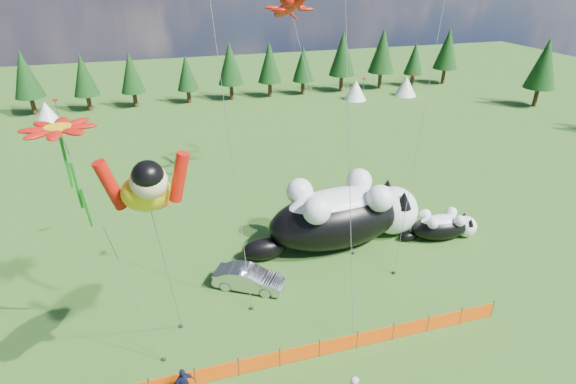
# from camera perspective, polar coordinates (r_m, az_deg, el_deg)

# --- Properties ---
(ground) EXTENTS (160.00, 160.00, 0.00)m
(ground) POSITION_cam_1_polar(r_m,az_deg,el_deg) (25.42, -0.65, -15.87)
(ground) COLOR #143209
(ground) RESTS_ON ground
(safety_fence) EXTENTS (22.06, 0.06, 1.10)m
(safety_fence) POSITION_cam_1_polar(r_m,az_deg,el_deg) (23.02, 1.50, -19.82)
(safety_fence) COLOR #262626
(safety_fence) RESTS_ON ground
(tree_line) EXTENTS (90.00, 4.00, 8.00)m
(tree_line) POSITION_cam_1_polar(r_m,az_deg,el_deg) (64.55, -11.95, 14.51)
(tree_line) COLOR black
(tree_line) RESTS_ON ground
(festival_tents) EXTENTS (50.00, 3.20, 2.80)m
(festival_tents) POSITION_cam_1_polar(r_m,az_deg,el_deg) (62.19, -0.92, 12.14)
(festival_tents) COLOR white
(festival_tents) RESTS_ON ground
(cat_large) EXTENTS (12.84, 5.23, 4.64)m
(cat_large) POSITION_cam_1_polar(r_m,az_deg,el_deg) (30.61, 7.13, -2.78)
(cat_large) COLOR black
(cat_large) RESTS_ON ground
(cat_small) EXTENTS (5.59, 2.46, 2.02)m
(cat_small) POSITION_cam_1_polar(r_m,az_deg,el_deg) (33.29, 19.14, -4.06)
(cat_small) COLOR black
(cat_small) RESTS_ON ground
(car) EXTENTS (4.35, 3.35, 1.38)m
(car) POSITION_cam_1_polar(r_m,az_deg,el_deg) (27.13, -4.99, -10.85)
(car) COLOR silver
(car) RESTS_ON ground
(superhero_kite) EXTENTS (5.53, 6.15, 12.14)m
(superhero_kite) POSITION_cam_1_polar(r_m,az_deg,el_deg) (17.51, -17.33, -0.00)
(superhero_kite) COLOR #DFB20B
(superhero_kite) RESTS_ON ground
(gecko_kite) EXTENTS (4.55, 13.75, 17.73)m
(gecko_kite) POSITION_cam_1_polar(r_m,az_deg,el_deg) (34.27, 0.15, 22.45)
(gecko_kite) COLOR #B61109
(gecko_kite) RESTS_ON ground
(flower_kite) EXTENTS (4.64, 4.09, 11.79)m
(flower_kite) POSITION_cam_1_polar(r_m,az_deg,el_deg) (20.29, -27.06, 6.77)
(flower_kite) COLOR #B61109
(flower_kite) RESTS_ON ground
(diamond_kite_a) EXTENTS (1.14, 4.61, 17.18)m
(diamond_kite_a) POSITION_cam_1_polar(r_m,az_deg,el_deg) (23.52, -9.69, 21.75)
(diamond_kite_a) COLOR #0B5EAA
(diamond_kite_a) RESTS_ON ground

